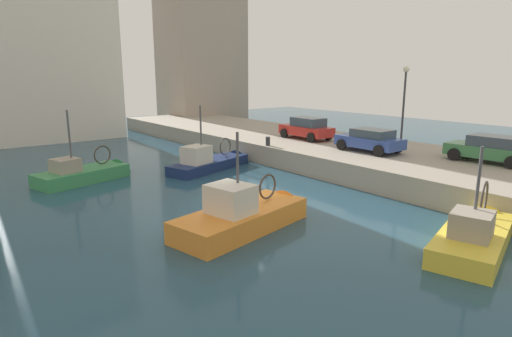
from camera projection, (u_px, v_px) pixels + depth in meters
name	position (u px, v px, depth m)	size (l,w,h in m)	color
water_surface	(224.00, 211.00, 17.92)	(80.00, 80.00, 0.00)	navy
quay_wall	(389.00, 162.00, 24.72)	(9.00, 56.00, 1.20)	#9E9384
fishing_boat_green	(89.00, 178.00, 22.94)	(5.75, 3.18, 4.68)	#388951
fishing_boat_orange	(248.00, 223.00, 15.97)	(6.51, 3.20, 4.57)	orange
fishing_boat_navy	(212.00, 166.00, 25.73)	(6.58, 3.50, 4.61)	navy
fishing_boat_yellow	(475.00, 242.00, 14.33)	(6.18, 3.32, 4.28)	gold
parked_car_green	(491.00, 149.00, 21.51)	(2.07, 4.10, 1.37)	#387547
parked_car_red	(307.00, 128.00, 29.19)	(1.85, 3.93, 1.48)	red
parked_car_blue	(370.00, 140.00, 24.48)	(1.93, 3.84, 1.31)	#334C9E
mooring_bollard_mid	(268.00, 141.00, 26.63)	(0.28, 0.28, 0.55)	#2D2D33
quay_streetlamp	(404.00, 94.00, 25.02)	(0.36, 0.36, 4.83)	#38383D
waterfront_building_west_mid	(200.00, 29.00, 46.63)	(8.43, 6.80, 20.60)	#A39384
waterfront_building_central	(41.00, 36.00, 36.21)	(11.17, 8.33, 17.41)	silver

